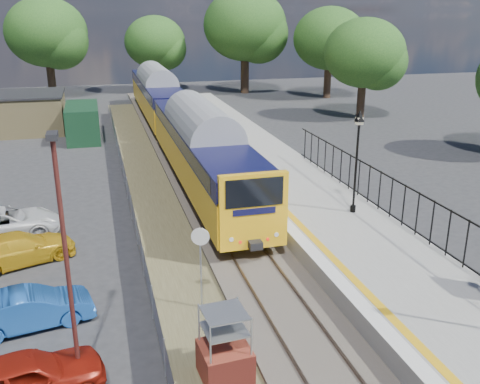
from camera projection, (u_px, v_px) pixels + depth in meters
name	position (u px, v px, depth m)	size (l,w,h in m)	color
ground	(286.00, 316.00, 17.43)	(120.00, 120.00, 0.00)	#2D2D30
track_bed	(210.00, 212.00, 26.12)	(5.90, 80.00, 0.29)	#473F38
platform	(312.00, 208.00, 25.63)	(5.00, 70.00, 0.90)	gray
platform_edge	(272.00, 203.00, 24.98)	(0.90, 70.00, 0.01)	silver
victorian_lamp_north	(358.00, 138.00, 22.83)	(0.44, 0.44, 4.60)	black
palisade_fence	(428.00, 220.00, 20.50)	(0.12, 26.00, 2.00)	black
wire_fence	(129.00, 194.00, 27.16)	(0.06, 52.00, 1.20)	#999EA3
outbuilding	(26.00, 115.00, 42.76)	(10.80, 10.10, 3.12)	tan
tree_line	(160.00, 40.00, 54.01)	(56.80, 43.80, 11.88)	#332319
train	(174.00, 113.00, 38.79)	(2.82, 40.83, 3.51)	yellow
brick_plinth	(225.00, 347.00, 14.17)	(1.39, 1.39, 2.09)	maroon
speed_sign	(201.00, 254.00, 17.17)	(0.57, 0.21, 2.95)	#999EA3
carpark_lamp	(65.00, 250.00, 13.03)	(0.25, 0.50, 6.84)	#4E1E1A
car_red	(23.00, 379.00, 13.41)	(1.62, 4.04, 1.38)	maroon
car_blue	(31.00, 309.00, 16.68)	(1.31, 3.77, 1.24)	#1C52AA
car_yellow	(19.00, 249.00, 20.89)	(1.75, 4.30, 1.25)	gold
car_white	(2.00, 223.00, 23.20)	(2.24, 4.87, 1.35)	silver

